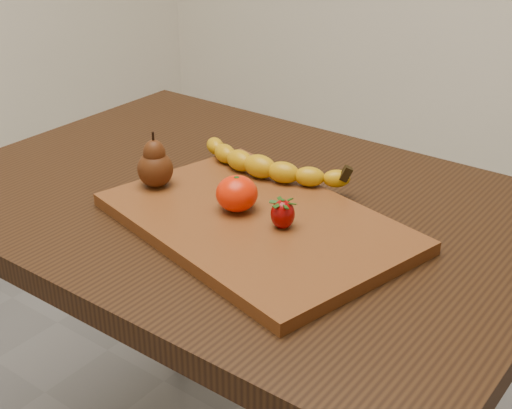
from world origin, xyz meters
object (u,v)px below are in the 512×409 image
Objects in this scene: table at (241,249)px; cutting_board at (256,222)px; pear at (155,160)px; mandarin at (237,194)px.

table is 0.15m from cutting_board.
pear reaches higher than cutting_board.
pear is at bearing -145.02° from table.
table is 2.22× the size of cutting_board.
mandarin is at bearing -167.56° from cutting_board.
pear is (-0.11, -0.08, 0.16)m from table.
pear is (-0.20, -0.01, 0.06)m from cutting_board.
pear is 0.16m from mandarin.
cutting_board is 7.05× the size of mandarin.
cutting_board is at bearing -1.12° from mandarin.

